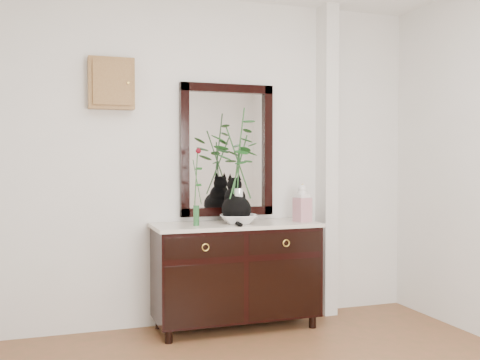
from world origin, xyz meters
name	(u,v)px	position (x,y,z in m)	size (l,w,h in m)	color
wall_back	(215,161)	(0.00, 1.98, 1.35)	(3.60, 0.04, 2.70)	silver
pilaster	(327,161)	(1.00, 1.90, 1.35)	(0.12, 0.20, 2.70)	silver
sideboard	(236,270)	(0.10, 1.73, 0.47)	(1.33, 0.52, 0.82)	black
wall_mirror	(227,150)	(0.10, 1.97, 1.44)	(0.80, 0.06, 1.10)	black
key_cabinet	(111,84)	(-0.85, 1.94, 1.95)	(0.35, 0.10, 0.40)	brown
cat	(236,200)	(0.10, 1.71, 1.04)	(0.26, 0.32, 0.38)	black
lotus_bowl	(239,219)	(0.11, 1.69, 0.89)	(0.30, 0.30, 0.07)	white
vase_branches	(239,164)	(0.11, 1.69, 1.33)	(0.44, 0.44, 0.91)	silver
bud_vase_rose	(196,186)	(-0.24, 1.66, 1.15)	(0.07, 0.07, 0.61)	#265C2E
ginger_jar	(302,202)	(0.66, 1.67, 1.01)	(0.12, 0.12, 0.31)	white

